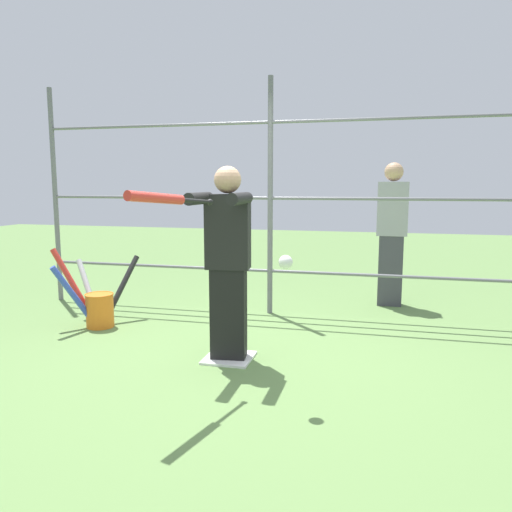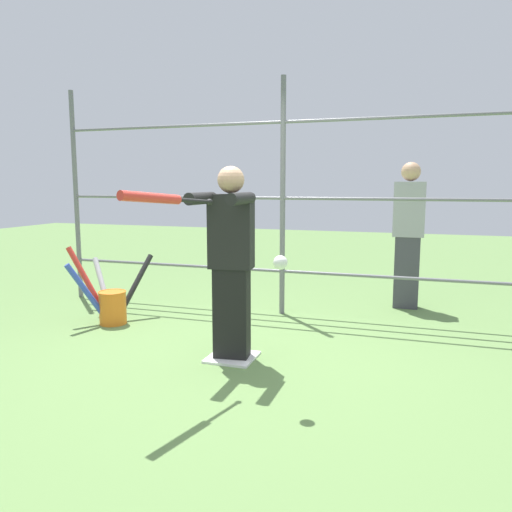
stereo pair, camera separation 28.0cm
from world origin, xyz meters
TOP-DOWN VIEW (x-y plane):
  - ground_plane at (0.00, 0.00)m, footprint 24.00×24.00m
  - home_plate at (0.00, 0.00)m, footprint 0.40×0.40m
  - fence_backstop at (0.00, -1.60)m, footprint 5.64×0.06m
  - batter at (0.00, 0.02)m, footprint 0.42×0.58m
  - baseball_bat_swinging at (0.14, 0.93)m, footprint 0.29×0.85m
  - softball_in_flight at (-0.62, 0.69)m, footprint 0.10×0.10m
  - bat_bucket at (1.65, -0.62)m, footprint 0.69×0.93m
  - bystander_behind_fence at (-1.35, -2.35)m, footprint 0.36×0.22m

SIDE VIEW (x-z plane):
  - ground_plane at x=0.00m, z-range 0.00..0.00m
  - home_plate at x=0.00m, z-range 0.00..0.02m
  - bat_bucket at x=1.65m, z-range -0.18..0.65m
  - batter at x=0.00m, z-range 0.07..1.70m
  - bystander_behind_fence at x=-1.35m, z-range 0.04..1.78m
  - softball_in_flight at x=-0.62m, z-range 0.92..1.02m
  - fence_backstop at x=0.00m, z-range 0.00..2.67m
  - baseball_bat_swinging at x=0.14m, z-range 1.34..1.46m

